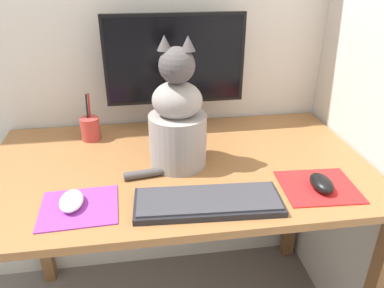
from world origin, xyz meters
name	(u,v)px	position (x,y,z in m)	size (l,w,h in m)	color
desk	(179,190)	(0.00, 0.00, 0.65)	(1.25, 0.72, 0.76)	brown
monitor	(175,67)	(0.02, 0.26, 1.01)	(0.51, 0.17, 0.44)	black
keyboard	(208,202)	(0.05, -0.24, 0.77)	(0.41, 0.17, 0.02)	black
mousepad_left	(79,207)	(-0.29, -0.20, 0.76)	(0.21, 0.19, 0.00)	purple
mousepad_right	(318,187)	(0.39, -0.20, 0.76)	(0.23, 0.20, 0.00)	red
computer_mouse_left	(71,201)	(-0.31, -0.20, 0.78)	(0.06, 0.10, 0.03)	white
computer_mouse_right	(321,183)	(0.39, -0.22, 0.78)	(0.06, 0.10, 0.04)	black
cat	(178,120)	(0.00, 0.00, 0.91)	(0.29, 0.22, 0.42)	gray
pen_cup	(90,128)	(-0.30, 0.23, 0.80)	(0.07, 0.07, 0.17)	#B23833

